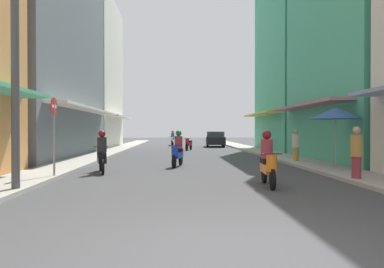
# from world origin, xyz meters

# --- Properties ---
(ground_plane) EXTENTS (104.48, 104.48, 0.00)m
(ground_plane) POSITION_xyz_m (0.00, 19.74, 0.00)
(ground_plane) COLOR #424244
(sidewalk_left) EXTENTS (1.83, 55.49, 0.12)m
(sidewalk_left) POSITION_xyz_m (-5.37, 19.74, 0.06)
(sidewalk_left) COLOR #ADA89E
(sidewalk_left) RESTS_ON ground
(sidewalk_right) EXTENTS (1.83, 55.49, 0.12)m
(sidewalk_right) POSITION_xyz_m (5.37, 19.74, 0.06)
(sidewalk_right) COLOR #ADA89E
(sidewalk_right) RESTS_ON ground
(building_left_mid) EXTENTS (7.05, 13.38, 17.04)m
(building_left_mid) POSITION_xyz_m (-9.28, 16.85, 8.51)
(building_left_mid) COLOR slate
(building_left_mid) RESTS_ON ground
(building_left_far) EXTENTS (7.05, 9.78, 13.43)m
(building_left_far) POSITION_xyz_m (-9.28, 28.92, 6.71)
(building_left_far) COLOR silver
(building_left_far) RESTS_ON ground
(building_right_far) EXTENTS (7.05, 8.65, 15.04)m
(building_right_far) POSITION_xyz_m (9.28, 22.38, 7.51)
(building_right_far) COLOR #4CB28C
(building_right_far) RESTS_ON ground
(motorbike_black) EXTENTS (0.68, 1.77, 1.58)m
(motorbike_black) POSITION_xyz_m (-3.43, 8.87, 0.70)
(motorbike_black) COLOR black
(motorbike_black) RESTS_ON ground
(motorbike_red) EXTENTS (0.71, 1.76, 0.96)m
(motorbike_red) POSITION_xyz_m (0.34, 23.42, 0.50)
(motorbike_red) COLOR black
(motorbike_red) RESTS_ON ground
(motorbike_white) EXTENTS (0.55, 1.81, 1.58)m
(motorbike_white) POSITION_xyz_m (-0.99, 31.46, 0.70)
(motorbike_white) COLOR black
(motorbike_white) RESTS_ON ground
(motorbike_orange) EXTENTS (0.55, 1.81, 1.58)m
(motorbike_orange) POSITION_xyz_m (1.91, 5.46, 0.70)
(motorbike_orange) COLOR black
(motorbike_orange) RESTS_ON ground
(motorbike_blue) EXTENTS (0.65, 1.78, 1.58)m
(motorbike_blue) POSITION_xyz_m (-0.60, 11.00, 0.70)
(motorbike_blue) COLOR black
(motorbike_blue) RESTS_ON ground
(parked_car) EXTENTS (2.07, 4.22, 1.45)m
(parked_car) POSITION_xyz_m (3.11, 29.45, 0.74)
(parked_car) COLOR black
(parked_car) RESTS_ON ground
(pedestrian_far) EXTENTS (0.34, 0.34, 1.69)m
(pedestrian_far) POSITION_xyz_m (4.80, 6.11, 0.85)
(pedestrian_far) COLOR #99333F
(pedestrian_far) RESTS_ON ground
(pedestrian_crossing) EXTENTS (0.34, 0.34, 1.64)m
(pedestrian_crossing) POSITION_xyz_m (5.08, 12.41, 0.82)
(pedestrian_crossing) COLOR #BF8C3F
(pedestrian_crossing) RESTS_ON ground
(vendor_umbrella) EXTENTS (1.92, 1.92, 2.47)m
(vendor_umbrella) POSITION_xyz_m (5.43, 8.90, 2.24)
(vendor_umbrella) COLOR #99999E
(vendor_umbrella) RESTS_ON ground
(utility_pole) EXTENTS (0.20, 1.20, 7.00)m
(utility_pole) POSITION_xyz_m (-4.71, 4.67, 3.58)
(utility_pole) COLOR #4C4C4F
(utility_pole) RESTS_ON ground
(street_sign_no_entry) EXTENTS (0.07, 0.60, 2.65)m
(street_sign_no_entry) POSITION_xyz_m (-4.61, 7.22, 1.72)
(street_sign_no_entry) COLOR gray
(street_sign_no_entry) RESTS_ON ground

